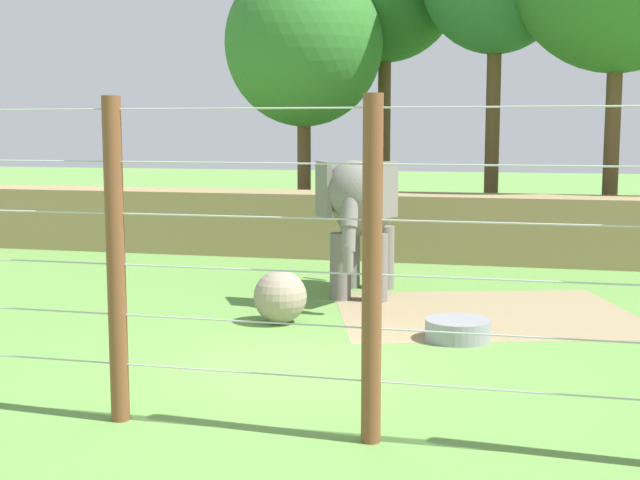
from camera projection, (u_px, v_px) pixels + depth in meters
ground_plane at (299, 365)px, 12.83m from camera, size 120.00×120.00×0.00m
dirt_patch at (486, 313)px, 16.45m from camera, size 6.62×5.89×0.01m
embankment_wall at (404, 226)px, 23.42m from camera, size 36.00×1.80×1.77m
elephant at (362, 205)px, 17.87m from camera, size 1.67×3.94×2.92m
enrichment_ball at (280, 297)px, 15.59m from camera, size 0.97×0.97×0.97m
cable_fence at (236, 266)px, 9.82m from camera, size 11.09×0.22×3.90m
water_tub at (458, 329)px, 14.36m from camera, size 1.10×1.10×0.35m
tree_left_of_centre at (304, 44)px, 27.40m from camera, size 5.06×5.06×8.91m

